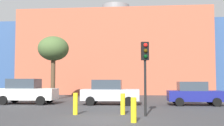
% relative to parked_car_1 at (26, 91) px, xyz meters
% --- Properties ---
extents(ground_plane, '(200.00, 200.00, 0.00)m').
position_rel_parked_car_1_xyz_m(ground_plane, '(6.83, -7.66, -0.94)').
color(ground_plane, '#38383A').
extents(building_backdrop, '(41.63, 13.09, 12.96)m').
position_rel_parked_car_1_xyz_m(building_backdrop, '(5.22, 19.88, 4.34)').
color(building_backdrop, '#B2563D').
rests_on(building_backdrop, ground_plane).
extents(parked_car_1, '(4.34, 2.13, 1.88)m').
position_rel_parked_car_1_xyz_m(parked_car_1, '(0.00, 0.00, 0.00)').
color(parked_car_1, white).
rests_on(parked_car_1, ground_plane).
extents(parked_car_2, '(4.17, 2.05, 1.81)m').
position_rel_parked_car_1_xyz_m(parked_car_2, '(6.29, -0.00, -0.04)').
color(parked_car_2, silver).
rests_on(parked_car_2, ground_plane).
extents(parked_car_3, '(3.85, 1.89, 1.67)m').
position_rel_parked_car_1_xyz_m(parked_car_3, '(12.35, 0.00, -0.10)').
color(parked_car_3, navy).
rests_on(parked_car_3, ground_plane).
extents(traffic_light_island, '(0.40, 0.39, 3.64)m').
position_rel_parked_car_1_xyz_m(traffic_light_island, '(8.68, -6.38, 1.75)').
color(traffic_light_island, black).
rests_on(traffic_light_island, ground_plane).
extents(bare_tree_0, '(2.91, 2.91, 5.97)m').
position_rel_parked_car_1_xyz_m(bare_tree_0, '(0.39, 5.24, 3.77)').
color(bare_tree_0, brown).
rests_on(bare_tree_0, ground_plane).
extents(bollard_yellow_0, '(0.24, 0.24, 1.04)m').
position_rel_parked_car_1_xyz_m(bollard_yellow_0, '(8.13, -8.40, -0.42)').
color(bollard_yellow_0, yellow).
rests_on(bollard_yellow_0, ground_plane).
extents(bollard_yellow_1, '(0.24, 0.24, 1.11)m').
position_rel_parked_car_1_xyz_m(bollard_yellow_1, '(5.14, -6.03, -0.38)').
color(bollard_yellow_1, yellow).
rests_on(bollard_yellow_1, ground_plane).
extents(bollard_yellow_2, '(0.24, 0.24, 1.08)m').
position_rel_parked_car_1_xyz_m(bollard_yellow_2, '(7.55, -5.74, -0.40)').
color(bollard_yellow_2, yellow).
rests_on(bollard_yellow_2, ground_plane).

